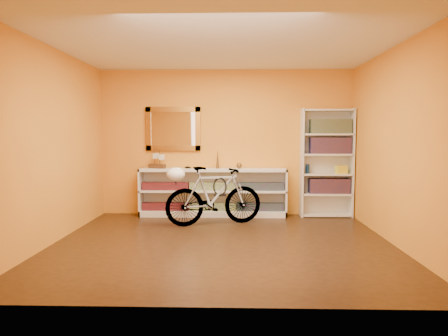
{
  "coord_description": "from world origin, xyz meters",
  "views": [
    {
      "loc": [
        0.16,
        -5.24,
        1.44
      ],
      "look_at": [
        0.0,
        0.7,
        0.95
      ],
      "focal_mm": 32.2,
      "sensor_mm": 36.0,
      "label": 1
    }
  ],
  "objects_px": {
    "helmet": "(176,174)",
    "console_unit": "(213,192)",
    "bicycle": "(214,196)",
    "bookcase": "(327,163)"
  },
  "relations": [
    {
      "from": "helmet",
      "to": "console_unit",
      "type": "bearing_deg",
      "value": 59.84
    },
    {
      "from": "bookcase",
      "to": "bicycle",
      "type": "relative_size",
      "value": 1.18
    },
    {
      "from": "bicycle",
      "to": "helmet",
      "type": "xyz_separation_m",
      "value": [
        -0.58,
        -0.19,
        0.36
      ]
    },
    {
      "from": "console_unit",
      "to": "helmet",
      "type": "height_order",
      "value": "helmet"
    },
    {
      "from": "console_unit",
      "to": "bicycle",
      "type": "relative_size",
      "value": 1.62
    },
    {
      "from": "console_unit",
      "to": "helmet",
      "type": "relative_size",
      "value": 9.03
    },
    {
      "from": "bookcase",
      "to": "bicycle",
      "type": "height_order",
      "value": "bookcase"
    },
    {
      "from": "bicycle",
      "to": "helmet",
      "type": "distance_m",
      "value": 0.71
    },
    {
      "from": "console_unit",
      "to": "bicycle",
      "type": "xyz_separation_m",
      "value": [
        0.06,
        -0.71,
        0.05
      ]
    },
    {
      "from": "bicycle",
      "to": "helmet",
      "type": "relative_size",
      "value": 5.58
    }
  ]
}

